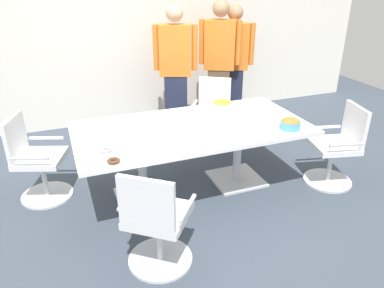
{
  "coord_description": "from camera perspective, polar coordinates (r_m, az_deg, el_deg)",
  "views": [
    {
      "loc": [
        -1.27,
        -3.32,
        2.22
      ],
      "look_at": [
        0.0,
        0.0,
        0.55
      ],
      "focal_mm": 34.79,
      "sensor_mm": 36.0,
      "label": 1
    }
  ],
  "objects": [
    {
      "name": "ground_plane",
      "position": [
        4.2,
        0.0,
        -6.88
      ],
      "size": [
        10.0,
        10.0,
        0.01
      ],
      "primitive_type": "cube",
      "color": "#3D4754"
    },
    {
      "name": "back_wall",
      "position": [
        5.92,
        -8.73,
        16.92
      ],
      "size": [
        8.0,
        0.1,
        2.8
      ],
      "primitive_type": "cube",
      "color": "white",
      "rests_on": "ground"
    },
    {
      "name": "conference_table",
      "position": [
        3.9,
        0.0,
        1.0
      ],
      "size": [
        2.4,
        1.2,
        0.75
      ],
      "color": "white",
      "rests_on": "ground"
    },
    {
      "name": "office_chair_0",
      "position": [
        4.18,
        -22.78,
        -2.69
      ],
      "size": [
        0.69,
        0.69,
        0.91
      ],
      "rotation": [
        0.0,
        0.0,
        -1.92
      ],
      "color": "silver",
      "rests_on": "ground"
    },
    {
      "name": "office_chair_1",
      "position": [
        3.0,
        -5.52,
        -12.22
      ],
      "size": [
        0.76,
        0.76,
        0.91
      ],
      "rotation": [
        0.0,
        0.0,
        -0.66
      ],
      "color": "silver",
      "rests_on": "ground"
    },
    {
      "name": "office_chair_2",
      "position": [
        4.44,
        21.35,
        -0.8
      ],
      "size": [
        0.65,
        0.65,
        0.91
      ],
      "rotation": [
        0.0,
        0.0,
        1.34
      ],
      "color": "silver",
      "rests_on": "ground"
    },
    {
      "name": "office_chair_3",
      "position": [
        5.09,
        3.14,
        4.22
      ],
      "size": [
        0.75,
        0.75,
        0.91
      ],
      "rotation": [
        0.0,
        0.0,
        -3.72
      ],
      "color": "silver",
      "rests_on": "ground"
    },
    {
      "name": "person_standing_0",
      "position": [
        5.33,
        -2.52,
        11.44
      ],
      "size": [
        0.6,
        0.36,
        1.82
      ],
      "rotation": [
        0.0,
        0.0,
        -3.5
      ],
      "color": "#232842",
      "rests_on": "ground"
    },
    {
      "name": "person_standing_1",
      "position": [
        5.62,
        4.21,
        12.33
      ],
      "size": [
        0.58,
        0.4,
        1.86
      ],
      "rotation": [
        0.0,
        0.0,
        -3.63
      ],
      "color": "brown",
      "rests_on": "ground"
    },
    {
      "name": "person_standing_2",
      "position": [
        5.81,
        6.3,
        12.21
      ],
      "size": [
        0.58,
        0.39,
        1.78
      ],
      "rotation": [
        0.0,
        0.0,
        -3.59
      ],
      "color": "#232842",
      "rests_on": "ground"
    },
    {
      "name": "snack_bowl_chips_orange",
      "position": [
        4.36,
        4.64,
        6.07
      ],
      "size": [
        0.24,
        0.24,
        0.1
      ],
      "color": "white",
      "rests_on": "conference_table"
    },
    {
      "name": "snack_bowl_pretzels",
      "position": [
        3.91,
        14.85,
        3.07
      ],
      "size": [
        0.21,
        0.21,
        0.12
      ],
      "color": "#4C9EC6",
      "rests_on": "conference_table"
    },
    {
      "name": "donut_platter",
      "position": [
        3.27,
        -12.46,
        -1.82
      ],
      "size": [
        0.35,
        0.34,
        0.04
      ],
      "color": "white",
      "rests_on": "conference_table"
    },
    {
      "name": "plate_stack",
      "position": [
        3.51,
        -2.91,
        0.84
      ],
      "size": [
        0.22,
        0.22,
        0.05
      ],
      "color": "white",
      "rests_on": "conference_table"
    },
    {
      "name": "napkin_pile",
      "position": [
        4.08,
        -3.74,
        4.43
      ],
      "size": [
        0.19,
        0.19,
        0.06
      ],
      "primitive_type": "cube",
      "color": "white",
      "rests_on": "conference_table"
    }
  ]
}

